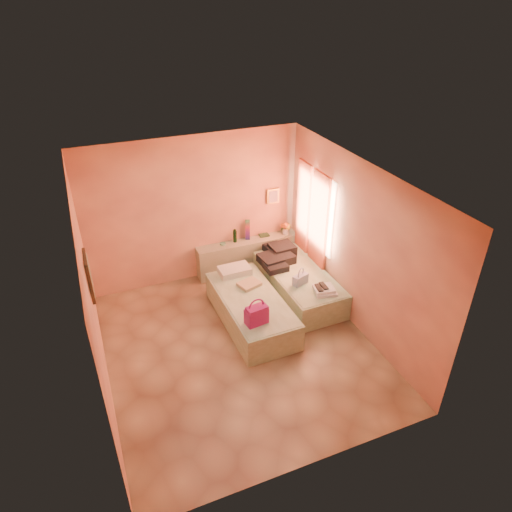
% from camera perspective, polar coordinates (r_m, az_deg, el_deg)
% --- Properties ---
extents(ground, '(4.50, 4.50, 0.00)m').
position_cam_1_polar(ground, '(7.39, -2.11, -11.29)').
color(ground, tan).
rests_on(ground, ground).
extents(room_walls, '(4.02, 4.51, 2.81)m').
position_cam_1_polar(room_walls, '(6.86, -2.44, 3.32)').
color(room_walls, '#F9B685').
rests_on(room_walls, ground).
extents(headboard_ledge, '(2.05, 0.30, 0.65)m').
position_cam_1_polar(headboard_ledge, '(9.06, -1.01, 0.12)').
color(headboard_ledge, '#959C7F').
rests_on(headboard_ledge, ground).
extents(bed_left, '(0.93, 2.01, 0.50)m').
position_cam_1_polar(bed_left, '(7.72, -0.60, -6.71)').
color(bed_left, beige).
rests_on(bed_left, ground).
extents(bed_right, '(0.93, 2.01, 0.50)m').
position_cam_1_polar(bed_right, '(8.38, 5.33, -3.48)').
color(bed_right, beige).
rests_on(bed_right, ground).
extents(water_bottle, '(0.10, 0.10, 0.26)m').
position_cam_1_polar(water_bottle, '(8.81, -2.65, 2.53)').
color(water_bottle, black).
rests_on(water_bottle, headboard_ledge).
extents(rainbow_box, '(0.11, 0.11, 0.40)m').
position_cam_1_polar(rainbow_box, '(8.88, -1.05, 3.31)').
color(rainbow_box, '#A51469').
rests_on(rainbow_box, headboard_ledge).
extents(small_dish, '(0.14, 0.14, 0.03)m').
position_cam_1_polar(small_dish, '(8.79, -4.18, 1.55)').
color(small_dish, '#529877').
rests_on(small_dish, headboard_ledge).
extents(green_book, '(0.19, 0.14, 0.03)m').
position_cam_1_polar(green_book, '(9.07, 1.02, 2.63)').
color(green_book, '#234226').
rests_on(green_book, headboard_ledge).
extents(flower_vase, '(0.23, 0.23, 0.28)m').
position_cam_1_polar(flower_vase, '(9.11, 3.74, 3.59)').
color(flower_vase, white).
rests_on(flower_vase, headboard_ledge).
extents(magenta_handbag, '(0.36, 0.24, 0.32)m').
position_cam_1_polar(magenta_handbag, '(6.95, 0.06, -7.33)').
color(magenta_handbag, '#A51469').
rests_on(magenta_handbag, bed_left).
extents(khaki_garment, '(0.42, 0.37, 0.06)m').
position_cam_1_polar(khaki_garment, '(7.84, -0.85, -3.53)').
color(khaki_garment, tan).
rests_on(khaki_garment, bed_left).
extents(clothes_pile, '(0.71, 0.71, 0.20)m').
position_cam_1_polar(clothes_pile, '(8.47, 2.90, -0.12)').
color(clothes_pile, black).
rests_on(clothes_pile, bed_right).
extents(blue_handbag, '(0.31, 0.21, 0.18)m').
position_cam_1_polar(blue_handbag, '(7.88, 5.57, -2.94)').
color(blue_handbag, '#3C5892').
rests_on(blue_handbag, bed_right).
extents(towel_stack, '(0.41, 0.37, 0.10)m').
position_cam_1_polar(towel_stack, '(7.74, 8.67, -4.26)').
color(towel_stack, white).
rests_on(towel_stack, bed_right).
extents(sandal_pair, '(0.20, 0.24, 0.02)m').
position_cam_1_polar(sandal_pair, '(7.70, 8.20, -3.86)').
color(sandal_pair, black).
rests_on(sandal_pair, towel_stack).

